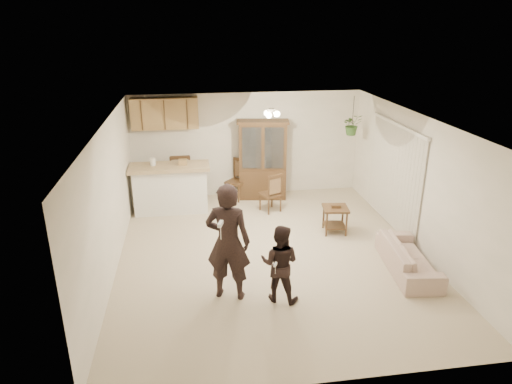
{
  "coord_description": "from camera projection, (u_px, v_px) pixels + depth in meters",
  "views": [
    {
      "loc": [
        -1.37,
        -7.39,
        4.08
      ],
      "look_at": [
        -0.21,
        0.4,
        1.1
      ],
      "focal_mm": 32.0,
      "sensor_mm": 36.0,
      "label": 1
    }
  ],
  "objects": [
    {
      "name": "child",
      "position": [
        280.0,
        260.0,
        6.88
      ],
      "size": [
        0.81,
        0.74,
        1.35
      ],
      "primitive_type": "imported",
      "rotation": [
        0.0,
        0.0,
        2.72
      ],
      "color": "black",
      "rests_on": "floor"
    },
    {
      "name": "vertical_blinds",
      "position": [
        394.0,
        176.0,
        9.28
      ],
      "size": [
        0.06,
        2.3,
        2.1
      ],
      "primitive_type": null,
      "color": "beige",
      "rests_on": "wall_right"
    },
    {
      "name": "side_table",
      "position": [
        335.0,
        219.0,
        9.26
      ],
      "size": [
        0.56,
        0.56,
        0.6
      ],
      "rotation": [
        0.0,
        0.0,
        -0.13
      ],
      "color": "#3C2616",
      "rests_on": "floor"
    },
    {
      "name": "chair_hutch_left",
      "position": [
        236.0,
        188.0,
        11.01
      ],
      "size": [
        0.61,
        0.61,
        0.97
      ],
      "rotation": [
        0.0,
        0.0,
        -0.7
      ],
      "color": "#3C2616",
      "rests_on": "floor"
    },
    {
      "name": "floor",
      "position": [
        270.0,
        254.0,
        8.47
      ],
      "size": [
        6.5,
        6.5,
        0.0
      ],
      "primitive_type": "plane",
      "color": "beige",
      "rests_on": "ground"
    },
    {
      "name": "breakfast_bar",
      "position": [
        171.0,
        190.0,
        10.21
      ],
      "size": [
        1.6,
        0.55,
        1.0
      ],
      "primitive_type": "cube",
      "color": "white",
      "rests_on": "floor"
    },
    {
      "name": "chair_bar",
      "position": [
        182.0,
        191.0,
        10.66
      ],
      "size": [
        0.5,
        0.5,
        1.12
      ],
      "rotation": [
        0.0,
        0.0,
        0.0
      ],
      "color": "#3C2616",
      "rests_on": "floor"
    },
    {
      "name": "hanging_plant",
      "position": [
        352.0,
        125.0,
        10.35
      ],
      "size": [
        0.43,
        0.37,
        0.48
      ],
      "primitive_type": "imported",
      "color": "#275220",
      "rests_on": "ceiling"
    },
    {
      "name": "ceiling",
      "position": [
        272.0,
        121.0,
        7.58
      ],
      "size": [
        5.5,
        6.5,
        0.02
      ],
      "primitive_type": "cube",
      "color": "white",
      "rests_on": "wall_back"
    },
    {
      "name": "wall_back",
      "position": [
        247.0,
        145.0,
        11.03
      ],
      "size": [
        5.5,
        0.02,
        2.5
      ],
      "primitive_type": "cube",
      "color": "beige",
      "rests_on": "ground"
    },
    {
      "name": "china_hutch",
      "position": [
        263.0,
        160.0,
        10.86
      ],
      "size": [
        1.26,
        0.63,
        1.9
      ],
      "rotation": [
        0.0,
        0.0,
        -0.14
      ],
      "color": "#3C2616",
      "rests_on": "floor"
    },
    {
      "name": "bar_top",
      "position": [
        169.0,
        167.0,
        10.01
      ],
      "size": [
        1.75,
        0.7,
        0.08
      ],
      "primitive_type": "cube",
      "color": "tan",
      "rests_on": "breakfast_bar"
    },
    {
      "name": "upper_cabinets",
      "position": [
        165.0,
        113.0,
        10.3
      ],
      "size": [
        1.5,
        0.34,
        0.7
      ],
      "primitive_type": "cube",
      "color": "olive",
      "rests_on": "wall_back"
    },
    {
      "name": "sofa",
      "position": [
        409.0,
        251.0,
        7.81
      ],
      "size": [
        0.94,
        1.94,
        0.73
      ],
      "primitive_type": "imported",
      "rotation": [
        0.0,
        0.0,
        1.46
      ],
      "color": "beige",
      "rests_on": "floor"
    },
    {
      "name": "wall_left",
      "position": [
        110.0,
        200.0,
        7.64
      ],
      "size": [
        0.02,
        6.5,
        2.5
      ],
      "primitive_type": "cube",
      "color": "beige",
      "rests_on": "ground"
    },
    {
      "name": "adult",
      "position": [
        228.0,
        244.0,
        6.88
      ],
      "size": [
        0.76,
        0.61,
        1.8
      ],
      "primitive_type": "imported",
      "rotation": [
        0.0,
        0.0,
        2.83
      ],
      "color": "black",
      "rests_on": "floor"
    },
    {
      "name": "controller_adult",
      "position": [
        220.0,
        224.0,
        6.29
      ],
      "size": [
        0.1,
        0.17,
        0.05
      ],
      "primitive_type": "cube",
      "rotation": [
        0.0,
        0.0,
        2.83
      ],
      "color": "white",
      "rests_on": "adult"
    },
    {
      "name": "plant_cord",
      "position": [
        353.0,
        110.0,
        10.23
      ],
      "size": [
        0.01,
        0.01,
        0.65
      ],
      "primitive_type": "cylinder",
      "color": "black",
      "rests_on": "ceiling"
    },
    {
      "name": "ceiling_fixture",
      "position": [
        271.0,
        113.0,
        8.75
      ],
      "size": [
        0.36,
        0.36,
        0.2
      ],
      "primitive_type": null,
      "color": "#FFE4BF",
      "rests_on": "ceiling"
    },
    {
      "name": "chair_hutch_right",
      "position": [
        270.0,
        200.0,
        10.31
      ],
      "size": [
        0.54,
        0.54,
        0.91
      ],
      "rotation": [
        0.0,
        0.0,
        3.6
      ],
      "color": "#3C2616",
      "rests_on": "floor"
    },
    {
      "name": "controller_child",
      "position": [
        275.0,
        264.0,
        6.59
      ],
      "size": [
        0.07,
        0.11,
        0.03
      ],
      "primitive_type": "cube",
      "rotation": [
        0.0,
        0.0,
        2.72
      ],
      "color": "white",
      "rests_on": "child"
    },
    {
      "name": "wall_front",
      "position": [
        324.0,
        294.0,
        5.02
      ],
      "size": [
        5.5,
        0.02,
        2.5
      ],
      "primitive_type": "cube",
      "color": "beige",
      "rests_on": "ground"
    },
    {
      "name": "wall_right",
      "position": [
        418.0,
        184.0,
        8.4
      ],
      "size": [
        0.02,
        6.5,
        2.5
      ],
      "primitive_type": "cube",
      "color": "beige",
      "rests_on": "ground"
    }
  ]
}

